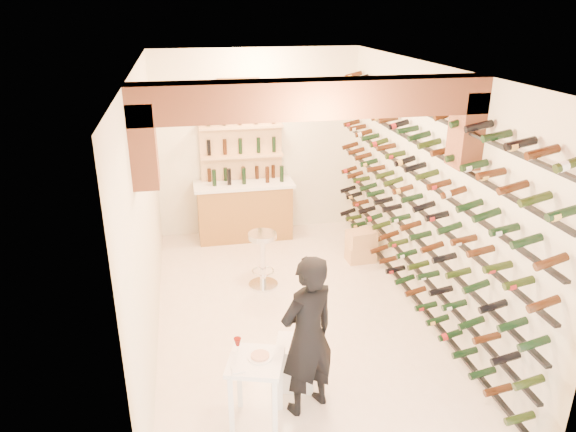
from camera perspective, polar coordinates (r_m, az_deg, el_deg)
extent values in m
plane|color=silver|center=(7.27, 0.47, -10.43)|extent=(6.00, 6.00, 0.00)
cube|color=silver|center=(9.39, -3.26, 7.71)|extent=(3.50, 0.02, 3.20)
cube|color=silver|center=(3.99, 9.58, -13.35)|extent=(3.50, 0.02, 3.20)
cube|color=silver|center=(6.46, -14.87, 0.38)|extent=(0.02, 6.00, 3.20)
cube|color=silver|center=(7.11, 14.47, 2.39)|extent=(0.02, 6.00, 3.20)
cube|color=#A64A3B|center=(6.19, 0.56, 15.50)|extent=(3.50, 6.00, 0.02)
cube|color=#9E5637|center=(5.25, 2.84, 12.37)|extent=(3.50, 0.35, 0.36)
cube|color=#9E5637|center=(5.19, -15.15, 7.34)|extent=(0.24, 0.35, 0.80)
cube|color=#9E5637|center=(5.93, 18.44, 8.73)|extent=(0.24, 0.35, 0.80)
cube|color=black|center=(7.59, 12.41, -7.33)|extent=(0.06, 5.70, 0.03)
cube|color=black|center=(7.41, 12.66, -4.63)|extent=(0.06, 5.70, 0.03)
cube|color=black|center=(7.24, 12.92, -1.79)|extent=(0.06, 5.70, 0.03)
cube|color=black|center=(7.09, 13.19, 1.18)|extent=(0.06, 5.70, 0.03)
cube|color=black|center=(6.97, 13.47, 4.26)|extent=(0.06, 5.70, 0.03)
cube|color=black|center=(6.86, 13.76, 7.44)|extent=(0.06, 5.70, 0.03)
cube|color=black|center=(6.78, 14.06, 10.71)|extent=(0.06, 5.70, 0.03)
cube|color=olive|center=(9.37, -4.62, 0.44)|extent=(1.60, 0.55, 0.96)
cube|color=white|center=(9.19, -4.71, 3.37)|extent=(1.70, 0.62, 0.05)
cube|color=tan|center=(9.45, -4.91, 3.96)|extent=(1.40, 0.10, 2.00)
cube|color=tan|center=(9.53, -4.74, 0.63)|extent=(1.40, 0.28, 0.04)
cube|color=tan|center=(9.37, -4.83, 3.49)|extent=(1.40, 0.28, 0.04)
cube|color=tan|center=(9.22, -4.93, 6.44)|extent=(1.40, 0.28, 0.04)
cube|color=tan|center=(9.10, -5.03, 9.47)|extent=(1.40, 0.28, 0.04)
cube|color=brown|center=(9.16, -5.25, 12.72)|extent=(0.70, 0.04, 0.55)
cube|color=#99998C|center=(9.13, -5.23, 12.70)|extent=(0.60, 0.01, 0.45)
cube|color=white|center=(5.25, -3.49, -15.22)|extent=(0.64, 0.64, 0.05)
cube|color=white|center=(5.36, -6.08, -19.52)|extent=(0.05, 0.05, 0.69)
cube|color=white|center=(5.31, -1.43, -19.92)|extent=(0.05, 0.05, 0.69)
cube|color=white|center=(5.67, -5.20, -16.80)|extent=(0.05, 0.05, 0.69)
cube|color=white|center=(5.62, -0.87, -17.14)|extent=(0.05, 0.05, 0.69)
cylinder|color=white|center=(5.26, -2.98, -14.75)|extent=(0.24, 0.24, 0.01)
cylinder|color=#BF7266|center=(5.24, -2.98, -14.60)|extent=(0.18, 0.18, 0.02)
cube|color=white|center=(5.13, -5.34, -15.91)|extent=(0.12, 0.12, 0.01)
cylinder|color=white|center=(5.34, -5.34, -14.20)|extent=(0.07, 0.07, 0.00)
cylinder|color=white|center=(5.32, -5.36, -13.79)|extent=(0.01, 0.01, 0.09)
cone|color=#510A06|center=(5.28, -5.39, -13.18)|extent=(0.07, 0.07, 0.08)
cube|color=white|center=(6.00, 0.78, -15.33)|extent=(0.51, 0.51, 0.51)
imported|color=black|center=(5.34, 2.09, -12.62)|extent=(0.74, 0.64, 1.72)
cylinder|color=silver|center=(7.95, -2.65, -7.29)|extent=(0.43, 0.43, 0.03)
cylinder|color=silver|center=(7.77, -2.70, -4.81)|extent=(0.09, 0.09, 0.76)
cylinder|color=silver|center=(7.60, -2.75, -2.12)|extent=(0.41, 0.41, 0.08)
torus|color=silver|center=(7.85, -2.68, -5.87)|extent=(0.33, 0.33, 0.03)
cube|color=tan|center=(8.70, 7.72, -3.94)|extent=(0.45, 0.32, 0.26)
cube|color=tan|center=(8.59, 7.81, -2.38)|extent=(0.48, 0.36, 0.26)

